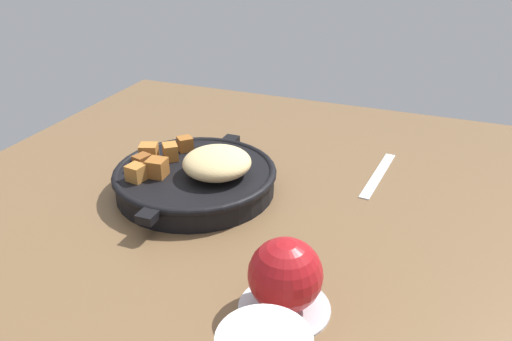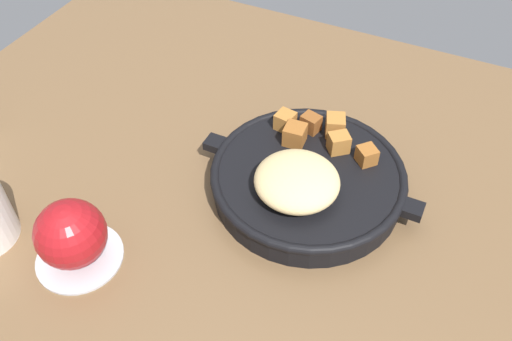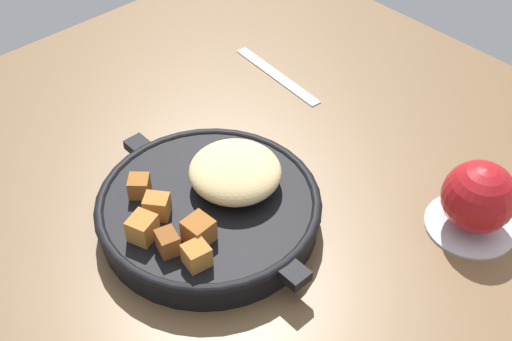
% 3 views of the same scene
% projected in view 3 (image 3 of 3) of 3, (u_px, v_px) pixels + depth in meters
% --- Properties ---
extents(ground_plane, '(1.06, 0.91, 0.02)m').
position_uv_depth(ground_plane, '(288.00, 230.00, 0.76)').
color(ground_plane, brown).
extents(cast_iron_skillet, '(0.29, 0.25, 0.08)m').
position_uv_depth(cast_iron_skillet, '(211.00, 205.00, 0.74)').
color(cast_iron_skillet, black).
rests_on(cast_iron_skillet, ground_plane).
extents(saucer_plate, '(0.10, 0.10, 0.01)m').
position_uv_depth(saucer_plate, '(470.00, 224.00, 0.75)').
color(saucer_plate, '#B7BABF').
rests_on(saucer_plate, ground_plane).
extents(red_apple, '(0.08, 0.08, 0.08)m').
position_uv_depth(red_apple, '(479.00, 197.00, 0.72)').
color(red_apple, maroon).
rests_on(red_apple, saucer_plate).
extents(butter_knife, '(0.17, 0.03, 0.00)m').
position_uv_depth(butter_knife, '(277.00, 75.00, 0.96)').
color(butter_knife, silver).
rests_on(butter_knife, ground_plane).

